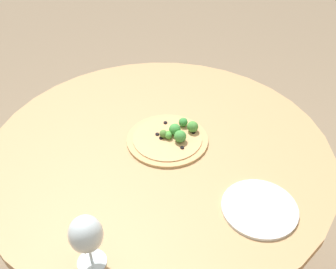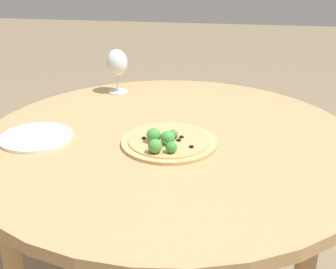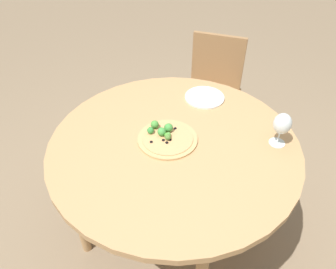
# 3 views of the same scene
# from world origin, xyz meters

# --- Properties ---
(ground_plane) EXTENTS (12.00, 12.00, 0.00)m
(ground_plane) POSITION_xyz_m (0.00, 0.00, 0.00)
(ground_plane) COLOR #847056
(dining_table) EXTENTS (1.20, 1.20, 0.76)m
(dining_table) POSITION_xyz_m (0.00, 0.00, 0.70)
(dining_table) COLOR tan
(dining_table) RESTS_ON ground_plane
(pizza) EXTENTS (0.29, 0.29, 0.06)m
(pizza) POSITION_xyz_m (-0.01, -0.05, 0.78)
(pizza) COLOR tan
(pizza) RESTS_ON dining_table
(wine_glass) EXTENTS (0.08, 0.08, 0.17)m
(wine_glass) POSITION_xyz_m (-0.26, 0.41, 0.88)
(wine_glass) COLOR silver
(wine_glass) RESTS_ON dining_table
(plate_near) EXTENTS (0.22, 0.22, 0.01)m
(plate_near) POSITION_xyz_m (-0.41, -0.06, 0.77)
(plate_near) COLOR silver
(plate_near) RESTS_ON dining_table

